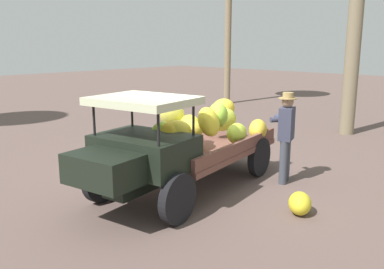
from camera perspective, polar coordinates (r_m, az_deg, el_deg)
The scene contains 4 objects.
ground_plane at distance 8.30m, azimuth 0.92°, elevation -6.22°, with size 60.00×60.00×0.00m, color brown.
truck at distance 7.35m, azimuth -1.89°, elevation -1.27°, with size 4.61×2.30×1.83m.
farmer at distance 8.12m, azimuth 12.72°, elevation 0.35°, with size 0.55×0.51×1.75m.
loose_banana_bunch at distance 6.87m, azimuth 14.54°, elevation -9.10°, with size 0.51×0.36×0.36m, color yellow.
Camera 1 is at (5.82, 5.28, 2.65)m, focal length 38.98 mm.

